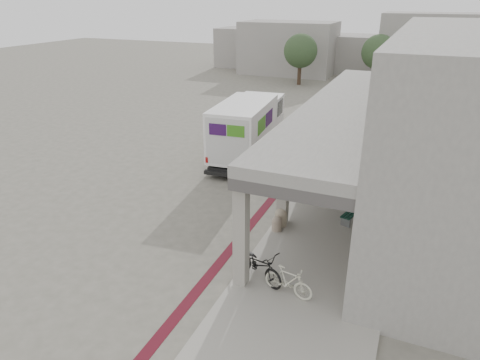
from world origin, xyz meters
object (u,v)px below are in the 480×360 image
at_px(bicycle_black, 258,264).
at_px(bicycle_cream, 288,281).
at_px(fedex_truck, 248,127).
at_px(utility_cabinet, 373,190).
at_px(bench, 354,212).

relative_size(bicycle_black, bicycle_cream, 1.31).
height_order(fedex_truck, utility_cabinet, fedex_truck).
xyz_separation_m(fedex_truck, utility_cabinet, (6.91, -3.15, -1.09)).
xyz_separation_m(fedex_truck, bench, (6.48, -5.18, -1.26)).
distance_m(bench, bicycle_black, 5.38).
xyz_separation_m(bench, utility_cabinet, (0.43, 2.03, 0.18)).
xyz_separation_m(fedex_truck, bicycle_black, (4.41, -10.14, -1.04)).
height_order(bicycle_black, bicycle_cream, bicycle_black).
bearing_deg(bench, utility_cabinet, 94.16).
bearing_deg(utility_cabinet, bench, -99.98).
distance_m(utility_cabinet, bicycle_cream, 7.51).
bearing_deg(bench, fedex_truck, 157.51).
distance_m(fedex_truck, bicycle_black, 11.11).
bearing_deg(bench, bicycle_cream, -84.54).
height_order(fedex_truck, bicycle_cream, fedex_truck).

